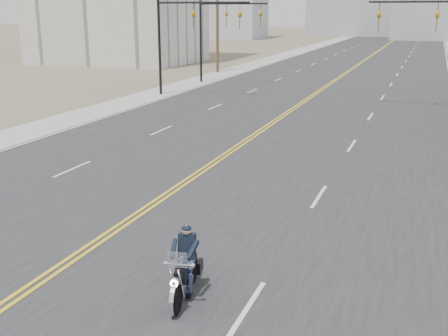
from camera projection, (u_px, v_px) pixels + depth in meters
road at (367, 59)px, 73.30m from camera, size 20.00×200.00×0.01m
sidewalk_left at (281, 56)px, 77.14m from camera, size 3.00×200.00×0.01m
traffic_mast_left at (184, 28)px, 40.66m from camera, size 7.10×0.26×7.00m
traffic_mast_far at (219, 26)px, 48.01m from camera, size 6.10×0.26×7.00m
utility_pole_left at (217, 17)px, 56.13m from camera, size 2.20×0.30×10.50m
haze_bldg_b at (438, 6)px, 118.37m from camera, size 18.00×14.00×14.00m
haze_bldg_f at (195, 2)px, 141.96m from camera, size 12.00×12.00×16.00m
motorcyclist at (184, 264)px, 12.37m from camera, size 1.23×2.19×1.62m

